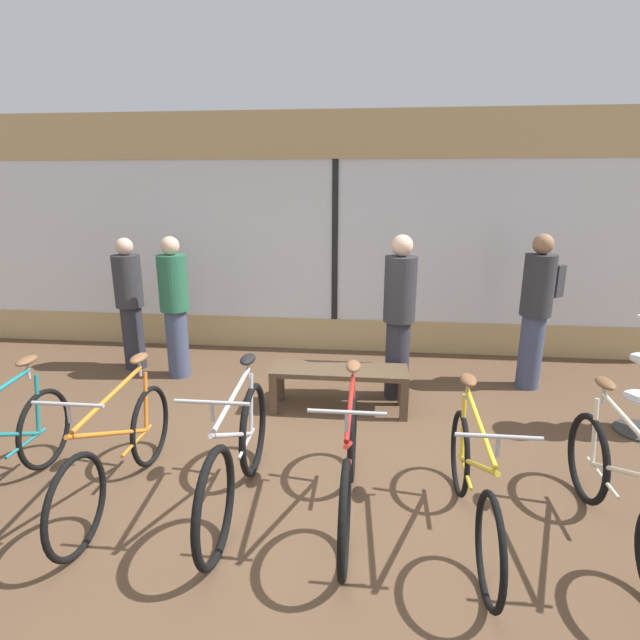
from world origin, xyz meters
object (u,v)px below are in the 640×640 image
at_px(bicycle_center_right, 349,466).
at_px(customer_near_rack, 537,307).
at_px(customer_near_bench, 175,305).
at_px(bicycle_right, 473,485).
at_px(bicycle_far_right, 622,496).
at_px(display_bench, 339,376).
at_px(bicycle_left, 119,453).
at_px(bicycle_far_left, 2,455).
at_px(customer_mid_floor, 130,302).
at_px(bicycle_center_left, 237,458).
at_px(customer_by_window, 399,314).

distance_m(bicycle_center_right, customer_near_rack, 3.28).
relative_size(customer_near_rack, customer_near_bench, 1.04).
height_order(bicycle_right, customer_near_rack, customer_near_rack).
height_order(bicycle_far_right, display_bench, bicycle_far_right).
xyz_separation_m(bicycle_right, customer_near_rack, (1.14, 2.68, 0.58)).
relative_size(bicycle_left, display_bench, 1.25).
relative_size(bicycle_far_left, customer_mid_floor, 1.01).
distance_m(bicycle_far_left, bicycle_center_left, 1.74).
distance_m(display_bench, customer_near_rack, 2.39).
bearing_deg(bicycle_right, bicycle_left, 177.22).
xyz_separation_m(bicycle_far_left, customer_by_window, (2.96, 2.22, 0.57)).
xyz_separation_m(bicycle_left, bicycle_center_right, (1.69, -0.01, 0.01)).
height_order(customer_near_rack, customer_near_bench, customer_near_rack).
distance_m(bicycle_far_right, display_bench, 2.68).
bearing_deg(bicycle_right, bicycle_center_left, 175.88).
bearing_deg(bicycle_far_left, customer_mid_floor, 96.90).
relative_size(customer_near_rack, customer_mid_floor, 1.07).
bearing_deg(bicycle_far_left, bicycle_far_right, -0.35).
bearing_deg(bicycle_right, bicycle_far_right, -0.98).
xyz_separation_m(bicycle_left, customer_near_rack, (3.66, 2.56, 0.58)).
bearing_deg(display_bench, bicycle_far_left, -142.25).
xyz_separation_m(customer_mid_floor, customer_near_bench, (0.66, -0.21, 0.03)).
xyz_separation_m(bicycle_center_right, display_bench, (-0.19, 1.72, -0.02)).
xyz_separation_m(bicycle_center_right, customer_mid_floor, (-2.88, 2.66, 0.48)).
bearing_deg(bicycle_right, bicycle_far_left, 179.83).
xyz_separation_m(bicycle_right, customer_mid_floor, (-3.70, 2.78, 0.50)).
bearing_deg(customer_mid_floor, bicycle_left, -65.98).
bearing_deg(bicycle_far_right, bicycle_center_left, 177.02).
bearing_deg(bicycle_center_right, bicycle_left, 179.73).
distance_m(bicycle_left, bicycle_center_right, 1.69).
bearing_deg(bicycle_far_right, customer_mid_floor, 148.88).
distance_m(bicycle_far_left, customer_mid_floor, 2.83).
bearing_deg(customer_by_window, customer_near_rack, 16.30).
xyz_separation_m(customer_near_rack, customer_near_bench, (-4.18, -0.11, -0.06)).
height_order(bicycle_center_right, bicycle_far_right, bicycle_center_right).
height_order(bicycle_center_left, customer_near_rack, customer_near_rack).
height_order(bicycle_far_right, customer_near_rack, customer_near_rack).
bearing_deg(bicycle_left, bicycle_right, -2.78).
xyz_separation_m(bicycle_center_left, bicycle_far_right, (2.55, -0.13, -0.03)).
relative_size(bicycle_center_left, customer_near_bench, 1.03).
distance_m(bicycle_center_right, bicycle_far_right, 1.75).
bearing_deg(bicycle_far_left, customer_near_rack, 30.65).
bearing_deg(bicycle_center_right, customer_near_bench, 132.04).
relative_size(bicycle_far_left, display_bench, 1.20).
relative_size(bicycle_far_right, customer_mid_floor, 1.05).
bearing_deg(bicycle_far_left, customer_near_bench, 82.64).
xyz_separation_m(bicycle_far_right, customer_near_rack, (0.22, 2.70, 0.58)).
height_order(bicycle_far_left, bicycle_right, bicycle_far_left).
bearing_deg(bicycle_left, bicycle_center_right, -0.27).
height_order(customer_by_window, customer_mid_floor, customer_by_window).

